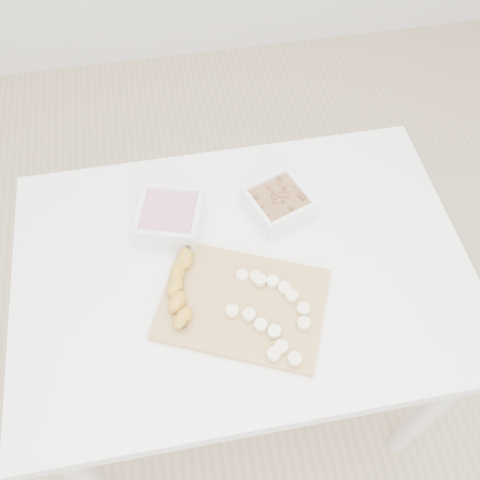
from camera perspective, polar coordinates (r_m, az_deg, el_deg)
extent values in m
plane|color=#C6AD89|center=(1.86, 0.17, -14.77)|extent=(3.50, 3.50, 0.00)
cube|color=white|center=(1.19, 0.26, -3.31)|extent=(1.00, 0.70, 0.04)
cylinder|color=white|center=(1.47, -16.08, -23.18)|extent=(0.05, 0.05, 0.71)
cylinder|color=white|center=(1.54, 19.43, -16.93)|extent=(0.05, 0.05, 0.71)
cylinder|color=white|center=(1.69, -16.50, -3.59)|extent=(0.05, 0.05, 0.71)
cylinder|color=white|center=(1.75, 12.75, 0.84)|extent=(0.05, 0.05, 0.71)
cube|color=white|center=(1.22, -7.47, 2.31)|extent=(0.17, 0.17, 0.07)
cube|color=#C67999|center=(1.22, -7.48, 2.39)|extent=(0.15, 0.15, 0.04)
cube|color=white|center=(1.24, 4.09, 3.89)|extent=(0.17, 0.17, 0.06)
cube|color=brown|center=(1.24, 4.10, 3.96)|extent=(0.14, 0.14, 0.03)
cube|color=tan|center=(1.12, 0.28, -6.86)|extent=(0.40, 0.36, 0.01)
cylinder|color=#FCF1C0|center=(1.14, 0.26, -3.82)|extent=(0.03, 0.03, 0.01)
cylinder|color=#FCF1C0|center=(1.14, 1.74, -3.99)|extent=(0.03, 0.03, 0.01)
cylinder|color=#FCF1C0|center=(1.13, 3.52, -4.44)|extent=(0.03, 0.03, 0.01)
cylinder|color=#FCF1C0|center=(1.13, 4.77, -5.13)|extent=(0.03, 0.03, 0.01)
cylinder|color=#FCF1C0|center=(1.12, 5.51, -5.93)|extent=(0.03, 0.03, 0.01)
cylinder|color=#FCF1C0|center=(1.11, 6.79, -7.30)|extent=(0.03, 0.03, 0.01)
cylinder|color=#FCF1C0|center=(1.09, 6.81, -8.80)|extent=(0.03, 0.03, 0.01)
cylinder|color=#FCF1C0|center=(1.10, -0.83, -7.58)|extent=(0.03, 0.03, 0.01)
cylinder|color=#FCF1C0|center=(1.09, 0.96, -7.98)|extent=(0.03, 0.03, 0.01)
cylinder|color=#FCF1C0|center=(1.09, 2.22, -9.04)|extent=(0.03, 0.03, 0.01)
cylinder|color=#FCF1C0|center=(1.08, 3.68, -9.72)|extent=(0.03, 0.03, 0.01)
cylinder|color=#FCF1C0|center=(1.07, 4.41, -11.28)|extent=(0.03, 0.03, 0.01)
cylinder|color=#FCF1C0|center=(1.06, 5.86, -12.48)|extent=(0.03, 0.03, 0.01)
cylinder|color=#FCF1C0|center=(1.06, 3.63, -12.03)|extent=(0.03, 0.03, 0.01)
cylinder|color=#FCF1C0|center=(1.13, 2.14, -4.28)|extent=(0.03, 0.03, 0.01)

